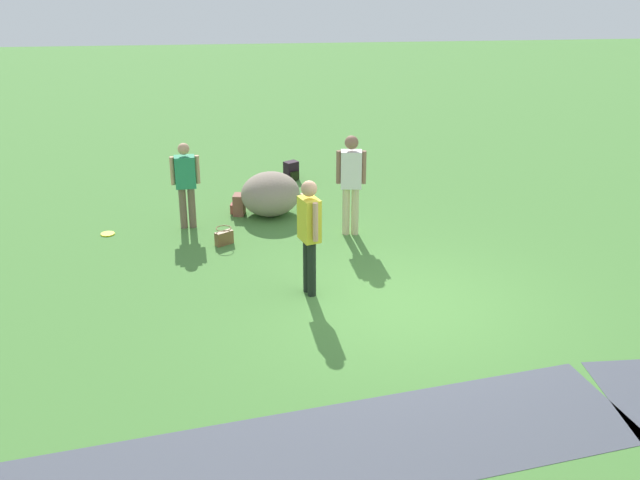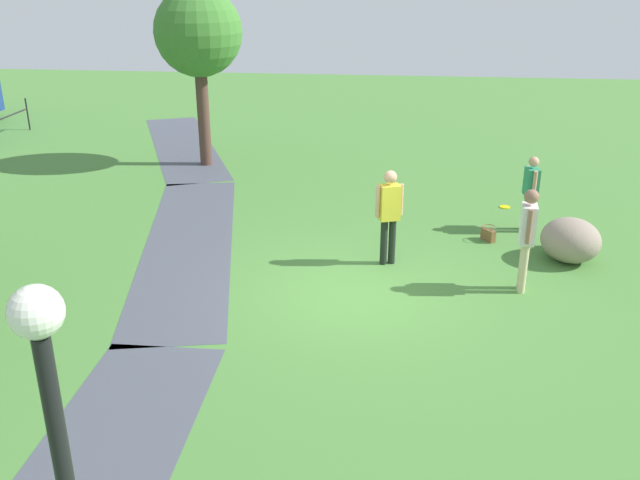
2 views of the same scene
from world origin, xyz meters
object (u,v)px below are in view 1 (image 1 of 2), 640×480
object	(u,v)px
woman_with_handbag	(186,180)
handbag_on_grass	(224,237)
spare_backpack_on_lawn	(291,171)
frisbee_on_grass	(108,234)
passerby_on_path	(309,229)
man_near_boulder	(351,177)
lawn_boulder	(270,194)
backpack_by_boulder	(239,205)

from	to	relation	value
woman_with_handbag	handbag_on_grass	size ratio (longest dim) A/B	4.18
spare_backpack_on_lawn	frisbee_on_grass	world-z (taller)	spare_backpack_on_lawn
woman_with_handbag	passerby_on_path	distance (m)	3.50
woman_with_handbag	handbag_on_grass	distance (m)	1.33
spare_backpack_on_lawn	man_near_boulder	bearing A→B (deg)	105.99
passerby_on_path	man_near_boulder	bearing A→B (deg)	-111.16
passerby_on_path	spare_backpack_on_lawn	xyz separation A→B (m)	(0.01, -5.42, -0.86)
lawn_boulder	handbag_on_grass	world-z (taller)	lawn_boulder
handbag_on_grass	spare_backpack_on_lawn	size ratio (longest dim) A/B	0.95
passerby_on_path	frisbee_on_grass	xyz separation A→B (m)	(3.44, -2.62, -1.04)
man_near_boulder	backpack_by_boulder	size ratio (longest dim) A/B	4.52
handbag_on_grass	spare_backpack_on_lawn	xyz separation A→B (m)	(-1.33, -3.43, 0.05)
lawn_boulder	woman_with_handbag	xyz separation A→B (m)	(1.51, 0.53, 0.50)
backpack_by_boulder	passerby_on_path	bearing A→B (deg)	107.94
passerby_on_path	backpack_by_boulder	size ratio (longest dim) A/B	4.49
handbag_on_grass	backpack_by_boulder	world-z (taller)	backpack_by_boulder
passerby_on_path	woman_with_handbag	bearing A→B (deg)	-54.75
woman_with_handbag	handbag_on_grass	world-z (taller)	woman_with_handbag
lawn_boulder	handbag_on_grass	bearing A→B (deg)	58.70
handbag_on_grass	passerby_on_path	bearing A→B (deg)	123.98
spare_backpack_on_lawn	frisbee_on_grass	xyz separation A→B (m)	(3.43, 2.80, -0.18)
frisbee_on_grass	woman_with_handbag	bearing A→B (deg)	-170.70
spare_backpack_on_lawn	frisbee_on_grass	bearing A→B (deg)	39.28
woman_with_handbag	passerby_on_path	xyz separation A→B (m)	(-2.02, 2.85, 0.14)
handbag_on_grass	lawn_boulder	bearing A→B (deg)	-121.30
man_near_boulder	passerby_on_path	bearing A→B (deg)	68.84
backpack_by_boulder	spare_backpack_on_lawn	bearing A→B (deg)	-118.93
backpack_by_boulder	spare_backpack_on_lawn	size ratio (longest dim) A/B	1.00
man_near_boulder	backpack_by_boulder	distance (m)	2.46
woman_with_handbag	handbag_on_grass	xyz separation A→B (m)	(-0.67, 0.86, -0.77)
woman_with_handbag	spare_backpack_on_lawn	world-z (taller)	woman_with_handbag
man_near_boulder	frisbee_on_grass	bearing A→B (deg)	-4.35
handbag_on_grass	spare_backpack_on_lawn	bearing A→B (deg)	-111.28
lawn_boulder	passerby_on_path	size ratio (longest dim) A/B	0.84
man_near_boulder	backpack_by_boulder	world-z (taller)	man_near_boulder
lawn_boulder	backpack_by_boulder	world-z (taller)	lawn_boulder
man_near_boulder	spare_backpack_on_lawn	distance (m)	3.37
passerby_on_path	frisbee_on_grass	size ratio (longest dim) A/B	7.32
woman_with_handbag	backpack_by_boulder	distance (m)	1.29
backpack_by_boulder	woman_with_handbag	bearing A→B (deg)	32.61
backpack_by_boulder	handbag_on_grass	bearing A→B (deg)	80.74
man_near_boulder	spare_backpack_on_lawn	bearing A→B (deg)	-74.01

